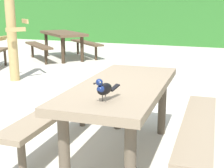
% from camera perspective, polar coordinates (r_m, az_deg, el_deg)
% --- Properties ---
extents(ground_plane, '(60.00, 60.00, 0.00)m').
position_cam_1_polar(ground_plane, '(3.33, -2.65, -11.77)').
color(ground_plane, beige).
extents(hedge_wall, '(28.00, 1.91, 2.29)m').
position_cam_1_polar(hedge_wall, '(12.81, 16.49, 11.96)').
color(hedge_wall, '#2D6B28').
rests_on(hedge_wall, ground).
extents(picnic_table_foreground, '(1.78, 1.84, 0.74)m').
position_cam_1_polar(picnic_table_foreground, '(2.99, 1.89, -3.29)').
color(picnic_table_foreground, '#84725B').
rests_on(picnic_table_foreground, ground).
extents(bird_grackle, '(0.12, 0.28, 0.18)m').
position_cam_1_polar(bird_grackle, '(2.35, -1.51, -0.79)').
color(bird_grackle, black).
rests_on(bird_grackle, picnic_table_foreground).
extents(picnic_table_mid_left, '(2.39, 2.39, 0.74)m').
position_cam_1_polar(picnic_table_mid_left, '(8.96, -8.80, 8.02)').
color(picnic_table_mid_left, brown).
rests_on(picnic_table_mid_left, ground).
extents(stalk_post_left_side, '(0.63, 0.66, 1.70)m').
position_cam_1_polar(stalk_post_left_side, '(6.47, -17.49, 8.04)').
color(stalk_post_left_side, tan).
rests_on(stalk_post_left_side, ground).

